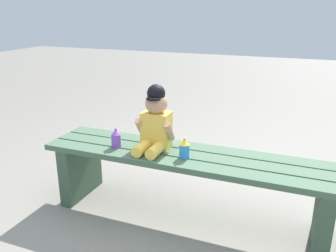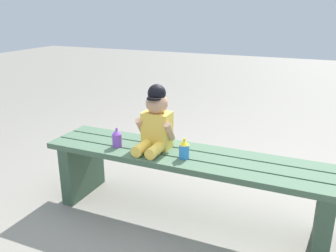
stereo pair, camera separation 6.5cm
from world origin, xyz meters
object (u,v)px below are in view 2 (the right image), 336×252
child_figure (156,121)px  sippy_cup_left (117,138)px  sippy_cup_right (185,149)px  park_bench (187,174)px

child_figure → sippy_cup_left: (-0.24, -0.07, -0.12)m
sippy_cup_right → child_figure: bearing=162.4°
sippy_cup_left → sippy_cup_right: size_ratio=1.00×
sippy_cup_right → park_bench: bearing=93.2°
sippy_cup_left → child_figure: bearing=16.1°
park_bench → sippy_cup_left: 0.50m
sippy_cup_left → park_bench: bearing=7.6°
child_figure → sippy_cup_left: child_figure is taller
child_figure → sippy_cup_right: child_figure is taller
sippy_cup_right → sippy_cup_left: bearing=180.0°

